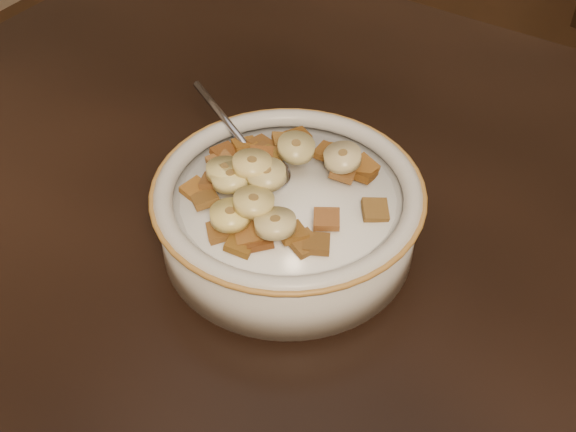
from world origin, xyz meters
The scene contains 39 objects.
table centered at (0.00, 0.00, 0.73)m, with size 1.40×0.90×0.04m, color black.
cereal_bowl centered at (-0.19, 0.00, 0.78)m, with size 0.21×0.21×0.05m, color silver.
milk centered at (-0.19, 0.00, 0.80)m, with size 0.18×0.18×0.00m, color white.
spoon centered at (-0.22, 0.02, 0.81)m, with size 0.04×0.05×0.01m, color #8E92A3.
cereal_square_0 centered at (-0.16, -0.04, 0.81)m, with size 0.02×0.02×0.01m, color brown.
cereal_square_1 centered at (-0.23, 0.05, 0.81)m, with size 0.02×0.02×0.01m, color olive.
cereal_square_2 centered at (-0.17, 0.04, 0.81)m, with size 0.02×0.02×0.01m, color brown.
cereal_square_3 centered at (-0.14, -0.04, 0.81)m, with size 0.02×0.02×0.01m, color brown.
cereal_square_4 centered at (-0.26, 0.00, 0.81)m, with size 0.02×0.02×0.01m, color #98602D.
cereal_square_5 centered at (-0.24, 0.04, 0.81)m, with size 0.02×0.02×0.01m, color brown.
cereal_square_6 centered at (-0.16, 0.06, 0.81)m, with size 0.02×0.02×0.01m, color brown.
cereal_square_7 centered at (-0.21, -0.06, 0.81)m, with size 0.02×0.02×0.01m, color brown.
cereal_square_8 centered at (-0.15, -0.01, 0.81)m, with size 0.02×0.02×0.01m, color #9B602D.
cereal_square_9 centered at (-0.24, -0.04, 0.81)m, with size 0.02×0.02×0.01m, color brown.
cereal_square_10 centered at (-0.23, 0.03, 0.81)m, with size 0.02×0.02×0.01m, color brown.
cereal_square_11 centered at (-0.15, 0.05, 0.81)m, with size 0.02×0.02×0.01m, color brown.
cereal_square_12 centered at (-0.23, 0.02, 0.82)m, with size 0.02×0.02×0.01m, color olive.
cereal_square_13 centered at (-0.19, 0.06, 0.81)m, with size 0.02×0.02×0.01m, color brown.
cereal_square_14 centered at (-0.22, 0.07, 0.81)m, with size 0.02×0.02×0.01m, color brown.
cereal_square_15 centered at (-0.15, -0.04, 0.81)m, with size 0.02×0.02×0.01m, color brown.
cereal_square_16 centered at (-0.26, -0.03, 0.81)m, with size 0.02×0.02×0.01m, color olive.
cereal_square_17 centered at (-0.18, -0.06, 0.81)m, with size 0.02×0.02×0.01m, color brown.
cereal_square_18 centered at (-0.19, -0.07, 0.81)m, with size 0.02×0.02×0.01m, color brown.
cereal_square_19 centered at (-0.19, -0.06, 0.81)m, with size 0.02×0.02×0.01m, color brown.
cereal_square_20 centered at (-0.25, -0.02, 0.81)m, with size 0.02×0.02×0.01m, color brown.
cereal_square_21 centered at (-0.12, 0.02, 0.81)m, with size 0.02×0.02×0.01m, color brown.
cereal_square_22 centered at (-0.26, 0.01, 0.81)m, with size 0.02×0.02×0.01m, color brown.
cereal_square_23 centered at (-0.18, 0.07, 0.81)m, with size 0.02×0.02×0.01m, color olive.
cereal_square_24 centered at (-0.25, 0.03, 0.81)m, with size 0.02×0.02×0.01m, color #9A611E.
cereal_square_25 centered at (-0.23, 0.02, 0.82)m, with size 0.02×0.02×0.01m, color brown.
banana_slice_0 centered at (-0.20, -0.01, 0.83)m, with size 0.03×0.03×0.01m, color #EBDD91.
banana_slice_1 centered at (-0.23, -0.03, 0.83)m, with size 0.03×0.03×0.01m, color #FAEA7A.
banana_slice_2 centered at (-0.22, -0.01, 0.83)m, with size 0.03×0.03×0.01m, color #FFDA85.
banana_slice_3 centered at (-0.20, 0.03, 0.83)m, with size 0.03×0.03×0.01m, color tan.
banana_slice_4 centered at (-0.24, -0.02, 0.82)m, with size 0.03×0.03×0.01m, color #DCCF73.
banana_slice_5 centered at (-0.20, -0.04, 0.83)m, with size 0.03×0.03×0.01m, color #D0C169.
banana_slice_6 centered at (-0.17, 0.05, 0.82)m, with size 0.03×0.03×0.01m, color beige.
banana_slice_7 centered at (-0.21, -0.06, 0.82)m, with size 0.03×0.03×0.01m, color #FFDB79.
banana_slice_8 centered at (-0.17, -0.05, 0.83)m, with size 0.03×0.03×0.01m, color beige.
Camera 1 is at (0.04, -0.37, 1.19)m, focal length 45.00 mm.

